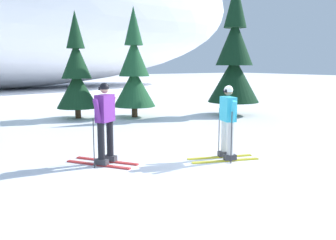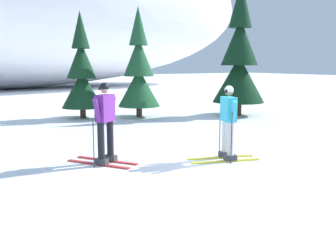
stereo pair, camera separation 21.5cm
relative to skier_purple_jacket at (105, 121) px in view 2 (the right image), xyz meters
name	(u,v)px [view 2 (the right image)]	position (x,y,z in m)	size (l,w,h in m)	color
ground_plane	(193,164)	(1.60, -1.06, -0.95)	(120.00, 120.00, 0.00)	white
skier_purple_jacket	(105,121)	(0.00, 0.00, 0.00)	(1.24, 1.59, 1.79)	red
skier_cyan_jacket	(228,121)	(2.49, -1.19, -0.05)	(1.65, 0.96, 1.71)	gold
pine_tree_center	(82,74)	(1.98, 7.00, 0.83)	(1.64, 1.64, 4.25)	#47301E
pine_tree_center_right	(139,72)	(4.04, 6.02, 0.92)	(1.72, 1.72, 4.46)	#47301E
pine_tree_far_right	(239,60)	(7.86, 4.23, 1.39)	(2.17, 2.17, 5.61)	#47301E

